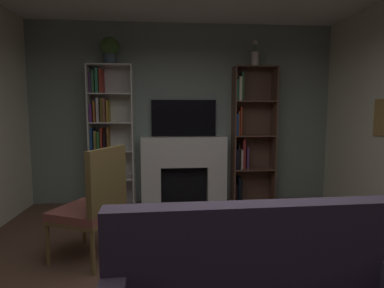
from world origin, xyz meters
name	(u,v)px	position (x,y,z in m)	size (l,w,h in m)	color
wall_back_accent	(183,114)	(0.00, 2.78, 1.44)	(4.98, 0.06, 2.88)	gray
fireplace	(184,168)	(0.00, 2.63, 0.57)	(1.47, 0.54, 1.08)	white
tv	(184,118)	(0.00, 2.72, 1.38)	(1.04, 0.06, 0.59)	black
bookshelf_left	(107,140)	(-1.22, 2.62, 1.05)	(0.68, 0.34, 2.19)	silver
bookshelf_right	(248,137)	(1.04, 2.63, 1.06)	(0.68, 0.33, 2.19)	brown
potted_plant	(110,49)	(-1.13, 2.60, 2.43)	(0.29, 0.29, 0.42)	#42525E
vase_with_flowers	(255,58)	(1.13, 2.60, 2.33)	(0.12, 0.12, 0.41)	beige
armchair	(94,204)	(-1.01, 0.76, 0.57)	(0.75, 0.77, 1.14)	brown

